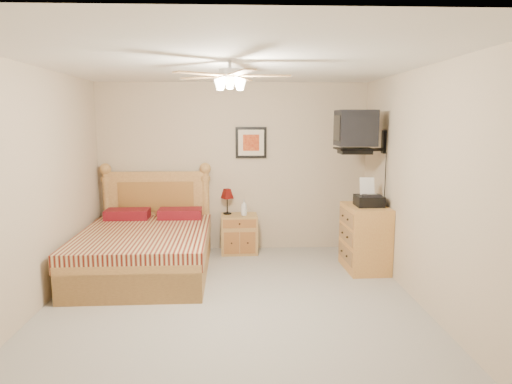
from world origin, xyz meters
TOP-DOWN VIEW (x-y plane):
  - floor at (0.00, 0.00)m, footprint 4.50×4.50m
  - ceiling at (0.00, 0.00)m, footprint 4.00×4.50m
  - wall_back at (0.00, 2.25)m, footprint 4.00×0.04m
  - wall_front at (0.00, -2.25)m, footprint 4.00×0.04m
  - wall_left at (-2.00, 0.00)m, footprint 0.04×4.50m
  - wall_right at (2.00, 0.00)m, footprint 0.04×4.50m
  - bed at (-1.12, 1.12)m, footprint 1.60×2.08m
  - nightstand at (0.08, 2.00)m, footprint 0.54×0.41m
  - table_lamp at (-0.09, 2.08)m, footprint 0.25×0.25m
  - lotion_bottle at (0.16, 1.96)m, footprint 0.10×0.10m
  - framed_picture at (0.27, 2.23)m, footprint 0.46×0.04m
  - dresser at (1.73, 1.17)m, footprint 0.53×0.74m
  - fax_machine at (1.76, 1.15)m, footprint 0.34×0.36m
  - magazine_lower at (1.71, 1.41)m, footprint 0.21×0.27m
  - magazine_upper at (1.72, 1.41)m, footprint 0.22×0.30m
  - wall_tv at (1.75, 1.34)m, footprint 0.56×0.46m
  - ceiling_fan at (0.00, -0.20)m, footprint 1.14×1.14m

SIDE VIEW (x-z plane):
  - floor at x=0.00m, z-range 0.00..0.00m
  - nightstand at x=0.08m, z-range 0.00..0.57m
  - dresser at x=1.73m, z-range 0.00..0.85m
  - bed at x=-1.12m, z-range 0.00..1.33m
  - lotion_bottle at x=0.16m, z-range 0.57..0.81m
  - table_lamp at x=-0.09m, z-range 0.57..0.95m
  - magazine_lower at x=1.71m, z-range 0.85..0.88m
  - magazine_upper at x=1.72m, z-range 0.88..0.90m
  - fax_machine at x=1.76m, z-range 0.85..1.21m
  - wall_back at x=0.00m, z-range 0.00..2.50m
  - wall_front at x=0.00m, z-range 0.00..2.50m
  - wall_left at x=-2.00m, z-range 0.00..2.50m
  - wall_right at x=2.00m, z-range 0.00..2.50m
  - framed_picture at x=0.27m, z-range 1.39..1.85m
  - wall_tv at x=1.75m, z-range 1.52..2.10m
  - ceiling_fan at x=0.00m, z-range 2.22..2.50m
  - ceiling at x=0.00m, z-range 2.48..2.52m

